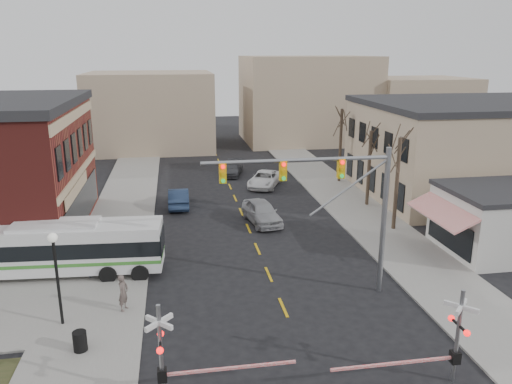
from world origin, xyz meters
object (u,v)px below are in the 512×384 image
rr_crossing_west (173,354)px  street_lamp (55,260)px  car_b (179,198)px  car_d (232,169)px  pedestrian_far (95,263)px  car_c (265,179)px  pedestrian_near (123,293)px  traffic_signal_mast (336,193)px  transit_bus (57,247)px  car_a (262,212)px  trash_bin (80,341)px  rr_crossing_east (447,339)px

rr_crossing_west → street_lamp: size_ratio=1.21×
street_lamp → car_b: bearing=72.3°
rr_crossing_west → car_d: 35.48m
street_lamp → pedestrian_far: 5.75m
car_c → pedestrian_near: size_ratio=2.82×
street_lamp → car_d: street_lamp is taller
traffic_signal_mast → transit_bus: bearing=162.0°
car_a → car_d: bearing=82.6°
car_d → car_a: bearing=-72.8°
car_a → car_c: bearing=69.5°
street_lamp → trash_bin: 3.95m
car_c → car_d: (-2.56, 5.20, -0.07)m
street_lamp → car_a: size_ratio=0.91×
rr_crossing_west → trash_bin: size_ratio=6.23×
pedestrian_near → traffic_signal_mast: bearing=-65.3°
pedestrian_near → rr_crossing_east: bearing=-96.9°
rr_crossing_west → street_lamp: (-5.27, 6.19, 1.42)m
car_d → car_c: bearing=-48.1°
transit_bus → pedestrian_far: size_ratio=7.35×
transit_bus → car_a: size_ratio=2.40×
traffic_signal_mast → rr_crossing_west: 11.71m
rr_crossing_west → pedestrian_far: (-4.43, 11.32, -1.02)m
rr_crossing_east → street_lamp: street_lamp is taller
car_c → pedestrian_near: (-11.34, -22.62, 0.33)m
traffic_signal_mast → car_c: bearing=88.9°
pedestrian_near → pedestrian_far: bearing=49.0°
car_a → car_c: size_ratio=0.95×
transit_bus → trash_bin: 8.79m
trash_bin → street_lamp: bearing=116.8°
car_d → pedestrian_far: size_ratio=2.80×
car_d → traffic_signal_mast: bearing=-69.9°
rr_crossing_west → car_a: rr_crossing_west is taller
pedestrian_near → transit_bus: bearing=63.5°
traffic_signal_mast → car_b: (-7.91, 17.32, -4.93)m
rr_crossing_east → pedestrian_far: 19.24m
car_b → car_a: bearing=140.5°
car_a → car_c: car_a is taller
rr_crossing_west → car_a: (6.76, 19.29, -1.11)m
traffic_signal_mast → street_lamp: bearing=-175.9°
car_b → pedestrian_near: size_ratio=2.54×
transit_bus → rr_crossing_east: 21.34m
rr_crossing_west → car_a: 20.47m
transit_bus → car_b: 14.35m
street_lamp → traffic_signal_mast: bearing=4.1°
trash_bin → car_d: bearing=71.6°
car_a → pedestrian_near: 15.31m
car_d → pedestrian_near: bearing=-91.9°
car_c → car_b: bearing=-124.2°
rr_crossing_east → car_b: bearing=111.5°
trash_bin → car_d: (10.35, 31.17, 0.10)m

